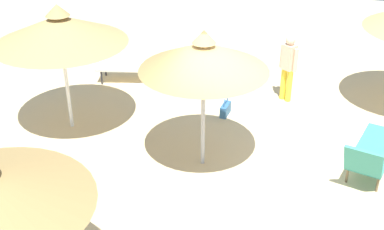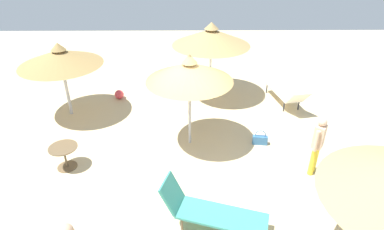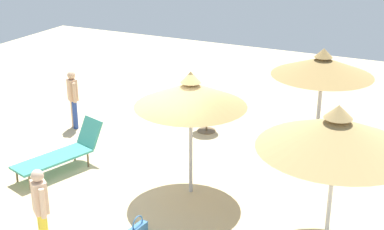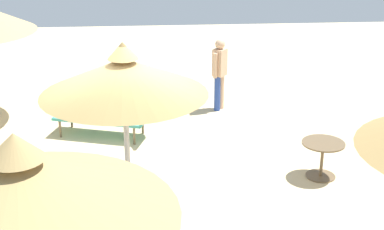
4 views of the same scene
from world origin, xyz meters
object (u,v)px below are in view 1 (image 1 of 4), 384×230
object	(u,v)px
lounge_chair_center	(372,152)
lounge_chair_far_right	(143,64)
parasol_umbrella_near_left	(204,56)
parasol_umbrella_far_left	(60,29)
person_standing_edge	(288,65)
handbag	(226,109)

from	to	relation	value
lounge_chair_center	lounge_chair_far_right	bearing A→B (deg)	-119.13
parasol_umbrella_near_left	lounge_chair_center	bearing A→B (deg)	96.91
lounge_chair_center	lounge_chair_far_right	size ratio (longest dim) A/B	0.98
parasol_umbrella_far_left	lounge_chair_center	distance (m)	6.11
lounge_chair_center	lounge_chair_far_right	world-z (taller)	lounge_chair_center
person_standing_edge	lounge_chair_far_right	bearing A→B (deg)	-94.31
parasol_umbrella_near_left	parasol_umbrella_far_left	size ratio (longest dim) A/B	0.99
parasol_umbrella_near_left	person_standing_edge	distance (m)	3.46
handbag	lounge_chair_far_right	bearing A→B (deg)	-119.52
person_standing_edge	handbag	size ratio (longest dim) A/B	3.48
person_standing_edge	handbag	xyz separation A→B (m)	(1.03, -1.21, -0.72)
handbag	lounge_chair_center	bearing A→B (deg)	61.19
person_standing_edge	lounge_chair_center	bearing A→B (deg)	32.30
parasol_umbrella_far_left	person_standing_edge	world-z (taller)	parasol_umbrella_far_left
parasol_umbrella_far_left	person_standing_edge	distance (m)	4.94
parasol_umbrella_near_left	person_standing_edge	world-z (taller)	parasol_umbrella_near_left
parasol_umbrella_near_left	handbag	size ratio (longest dim) A/B	5.78
parasol_umbrella_near_left	parasol_umbrella_far_left	world-z (taller)	parasol_umbrella_far_left
handbag	parasol_umbrella_far_left	bearing A→B (deg)	-68.23
parasol_umbrella_near_left	person_standing_edge	xyz separation A→B (m)	(-2.95, 1.30, -1.24)
parasol_umbrella_far_left	lounge_chair_far_right	xyz separation A→B (m)	(-2.50, 0.74, -1.67)
parasol_umbrella_far_left	lounge_chair_far_right	bearing A→B (deg)	163.54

